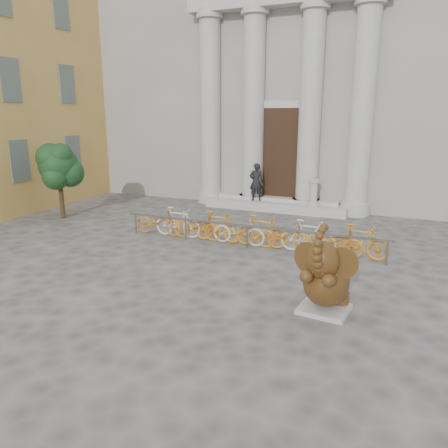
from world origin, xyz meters
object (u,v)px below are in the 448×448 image
at_px(tree, 59,166).
at_px(pedestrian, 256,182).
at_px(bike_rack, 249,230).
at_px(elephant_statue, 326,280).

height_order(tree, pedestrian, tree).
bearing_deg(tree, bike_rack, -3.61).
relative_size(elephant_statue, bike_rack, 0.23).
xyz_separation_m(elephant_statue, tree, (-10.92, 4.28, 1.31)).
distance_m(tree, pedestrian, 7.90).
height_order(bike_rack, tree, tree).
distance_m(elephant_statue, tree, 11.81).
relative_size(elephant_statue, tree, 0.68).
xyz_separation_m(bike_rack, pedestrian, (-1.52, 5.06, 0.66)).
height_order(bike_rack, pedestrian, pedestrian).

